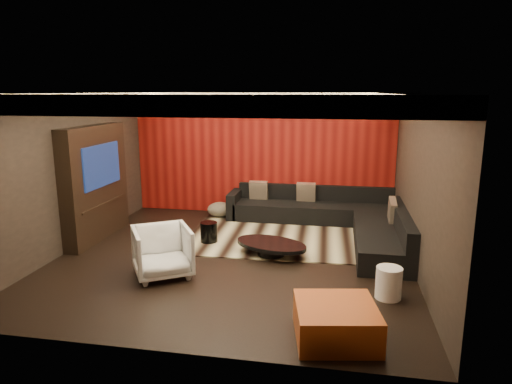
% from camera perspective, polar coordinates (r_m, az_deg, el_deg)
% --- Properties ---
extents(floor, '(6.00, 6.00, 0.02)m').
position_cam_1_polar(floor, '(8.03, -2.90, -8.24)').
color(floor, black).
rests_on(floor, ground).
extents(ceiling, '(6.00, 6.00, 0.02)m').
position_cam_1_polar(ceiling, '(7.51, -3.15, 12.31)').
color(ceiling, silver).
rests_on(ceiling, ground).
extents(wall_back, '(6.00, 0.02, 2.80)m').
position_cam_1_polar(wall_back, '(10.56, 0.75, 4.71)').
color(wall_back, black).
rests_on(wall_back, ground).
extents(wall_left, '(0.02, 6.00, 2.80)m').
position_cam_1_polar(wall_left, '(8.84, -22.39, 2.22)').
color(wall_left, black).
rests_on(wall_left, ground).
extents(wall_right, '(0.02, 6.00, 2.80)m').
position_cam_1_polar(wall_right, '(7.55, 19.79, 0.82)').
color(wall_right, black).
rests_on(wall_right, ground).
extents(red_feature_wall, '(5.98, 0.05, 2.78)m').
position_cam_1_polar(red_feature_wall, '(10.52, 0.71, 4.68)').
color(red_feature_wall, '#6B0C0A').
rests_on(red_feature_wall, ground).
extents(soffit_back, '(6.00, 0.60, 0.22)m').
position_cam_1_polar(soffit_back, '(10.16, 0.47, 11.70)').
color(soffit_back, silver).
rests_on(soffit_back, ground).
extents(soffit_front, '(6.00, 0.60, 0.22)m').
position_cam_1_polar(soffit_front, '(4.93, -10.56, 10.62)').
color(soffit_front, silver).
rests_on(soffit_front, ground).
extents(soffit_left, '(0.60, 4.80, 0.22)m').
position_cam_1_polar(soffit_left, '(8.55, -21.34, 10.71)').
color(soffit_left, silver).
rests_on(soffit_left, ground).
extents(soffit_right, '(0.60, 4.80, 0.22)m').
position_cam_1_polar(soffit_right, '(7.37, 18.13, 10.78)').
color(soffit_right, silver).
rests_on(soffit_right, ground).
extents(cove_back, '(4.80, 0.08, 0.04)m').
position_cam_1_polar(cove_back, '(9.83, 0.13, 11.15)').
color(cove_back, '#FFD899').
rests_on(cove_back, ground).
extents(cove_front, '(4.80, 0.08, 0.04)m').
position_cam_1_polar(cove_front, '(5.25, -9.19, 9.79)').
color(cove_front, '#FFD899').
rests_on(cove_front, ground).
extents(cove_left, '(0.08, 4.80, 0.04)m').
position_cam_1_polar(cove_left, '(8.39, -19.28, 10.23)').
color(cove_left, '#FFD899').
rests_on(cove_left, ground).
extents(cove_right, '(0.08, 4.80, 0.04)m').
position_cam_1_polar(cove_right, '(7.34, 15.41, 10.24)').
color(cove_right, '#FFD899').
rests_on(cove_right, ground).
extents(tv_surround, '(0.30, 2.00, 2.20)m').
position_cam_1_polar(tv_surround, '(9.31, -19.45, 1.06)').
color(tv_surround, black).
rests_on(tv_surround, ground).
extents(tv_screen, '(0.04, 1.30, 0.80)m').
position_cam_1_polar(tv_screen, '(9.17, -18.73, 3.17)').
color(tv_screen, black).
rests_on(tv_screen, ground).
extents(tv_shelf, '(0.04, 1.60, 0.04)m').
position_cam_1_polar(tv_shelf, '(9.32, -18.41, -1.38)').
color(tv_shelf, black).
rests_on(tv_shelf, ground).
extents(rug, '(4.09, 3.12, 0.02)m').
position_cam_1_polar(rug, '(9.26, 4.40, -5.29)').
color(rug, beige).
rests_on(rug, floor).
extents(coffee_table, '(1.70, 1.70, 0.22)m').
position_cam_1_polar(coffee_table, '(8.07, 1.91, -7.07)').
color(coffee_table, black).
rests_on(coffee_table, rug).
extents(drum_stool, '(0.37, 0.37, 0.38)m').
position_cam_1_polar(drum_stool, '(8.76, -5.91, -4.99)').
color(drum_stool, black).
rests_on(drum_stool, rug).
extents(striped_pouf, '(0.75, 0.75, 0.32)m').
position_cam_1_polar(striped_pouf, '(10.50, -4.53, -2.17)').
color(striped_pouf, '#C4B598').
rests_on(striped_pouf, rug).
extents(white_side_table, '(0.44, 0.44, 0.45)m').
position_cam_1_polar(white_side_table, '(6.73, 16.25, -10.85)').
color(white_side_table, white).
rests_on(white_side_table, floor).
extents(orange_ottoman, '(1.07, 1.07, 0.41)m').
position_cam_1_polar(orange_ottoman, '(5.60, 9.96, -15.70)').
color(orange_ottoman, '#AC5216').
rests_on(orange_ottoman, floor).
extents(armchair, '(1.17, 1.18, 0.79)m').
position_cam_1_polar(armchair, '(7.29, -11.61, -7.32)').
color(armchair, silver).
rests_on(armchair, floor).
extents(sectional_sofa, '(3.65, 3.50, 0.75)m').
position_cam_1_polar(sectional_sofa, '(9.53, 9.92, -3.34)').
color(sectional_sofa, black).
rests_on(sectional_sofa, floor).
extents(throw_pillows, '(3.08, 1.70, 0.50)m').
position_cam_1_polar(throw_pillows, '(9.83, 7.33, -0.61)').
color(throw_pillows, tan).
rests_on(throw_pillows, sectional_sofa).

